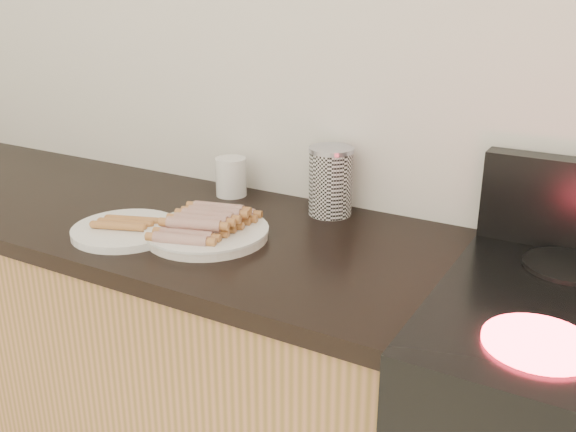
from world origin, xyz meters
The scene contains 11 objects.
wall_back centered at (0.00, 2.00, 1.30)m, with size 4.00×0.04×2.60m, color silver.
cabinet_base centered at (-0.70, 1.69, 0.43)m, with size 2.20×0.59×0.86m, color #A46C48.
counter_slab centered at (-0.70, 1.69, 0.88)m, with size 2.20×0.62×0.04m, color black.
burner_near_left centered at (0.61, 1.51, 0.92)m, with size 0.18×0.18×0.01m, color #FF1E2D.
burner_far_left centered at (0.61, 1.84, 0.92)m, with size 0.18×0.18×0.01m, color black.
main_plate centered at (-0.15, 1.63, 0.91)m, with size 0.28×0.28×0.02m, color white.
side_plate centered at (-0.33, 1.56, 0.91)m, with size 0.25×0.25×0.02m, color white.
hotdog_pile centered at (-0.15, 1.63, 0.94)m, with size 0.13×0.26×0.05m.
plain_sausages centered at (-0.33, 1.56, 0.93)m, with size 0.12×0.11×0.02m.
canister centered at (0.03, 1.92, 0.99)m, with size 0.11×0.11×0.18m.
mug centered at (-0.28, 1.92, 0.95)m, with size 0.09×0.09×0.11m, color silver.
Camera 1 is at (0.71, 0.52, 1.47)m, focal length 40.00 mm.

